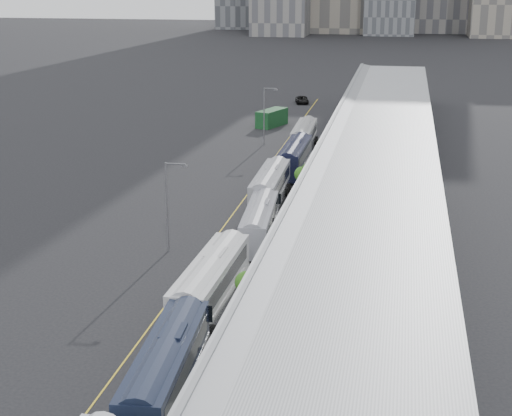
% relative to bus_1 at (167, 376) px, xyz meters
% --- Properties ---
extents(sidewalk, '(10.00, 170.00, 0.12)m').
position_rel_bus_1_xyz_m(sidewalk, '(6.34, 36.13, -1.57)').
color(sidewalk, gray).
rests_on(sidewalk, ground).
extents(lane_line, '(0.12, 160.00, 0.02)m').
position_rel_bus_1_xyz_m(lane_line, '(-4.16, 36.13, -1.62)').
color(lane_line, gold).
rests_on(lane_line, ground).
extents(depot, '(12.45, 160.40, 7.20)m').
position_rel_bus_1_xyz_m(depot, '(10.33, 36.13, 1.88)').
color(depot, gray).
rests_on(depot, ground).
extents(bus_1, '(3.52, 13.36, 3.86)m').
position_rel_bus_1_xyz_m(bus_1, '(0.00, 0.00, 0.00)').
color(bus_1, '#151C30').
rests_on(bus_1, ground).
extents(bus_2, '(3.10, 13.72, 3.99)m').
position_rel_bus_1_xyz_m(bus_2, '(-0.64, 13.31, 0.06)').
color(bus_2, silver).
rests_on(bus_2, ground).
extents(bus_3, '(3.36, 12.36, 3.57)m').
position_rel_bus_1_xyz_m(bus_3, '(0.14, 28.93, -0.12)').
color(bus_3, gray).
rests_on(bus_3, ground).
extents(bus_4, '(2.94, 13.22, 3.85)m').
position_rel_bus_1_xyz_m(bus_4, '(-1.00, 41.39, -0.00)').
color(bus_4, '#9A9BA3').
rests_on(bus_4, ground).
extents(bus_5, '(2.96, 13.33, 3.89)m').
position_rel_bus_1_xyz_m(bus_5, '(-0.32, 55.71, 0.01)').
color(bus_5, black).
rests_on(bus_5, ground).
extents(bus_6, '(2.86, 12.73, 3.71)m').
position_rel_bus_1_xyz_m(bus_6, '(-0.95, 69.60, -0.07)').
color(bus_6, '#B4B5B7').
rests_on(bus_6, ground).
extents(tree_1, '(2.13, 2.13, 4.43)m').
position_rel_bus_1_xyz_m(tree_1, '(3.07, 10.96, 1.71)').
color(tree_1, black).
rests_on(tree_1, ground).
extents(tree_2, '(2.13, 2.13, 4.79)m').
position_rel_bus_1_xyz_m(tree_2, '(3.07, 40.57, 2.07)').
color(tree_2, black).
rests_on(tree_2, ground).
extents(tree_3, '(1.60, 1.60, 4.16)m').
position_rel_bus_1_xyz_m(tree_3, '(3.34, 57.90, 1.69)').
color(tree_3, black).
rests_on(tree_3, ground).
extents(street_lamp_near, '(2.04, 0.22, 8.22)m').
position_rel_bus_1_xyz_m(street_lamp_near, '(-7.24, 24.83, 3.16)').
color(street_lamp_near, '#59595E').
rests_on(street_lamp_near, ground).
extents(street_lamp_far, '(2.04, 0.22, 8.32)m').
position_rel_bus_1_xyz_m(street_lamp_far, '(-6.87, 71.54, 3.21)').
color(street_lamp_far, '#59595E').
rests_on(street_lamp_far, ground).
extents(shipping_container, '(4.57, 7.07, 2.71)m').
position_rel_bus_1_xyz_m(shipping_container, '(-8.36, 86.02, -0.28)').
color(shipping_container, '#123B1B').
rests_on(shipping_container, ground).
extents(suv, '(3.28, 5.33, 1.38)m').
position_rel_bus_1_xyz_m(suv, '(-6.55, 110.22, -0.94)').
color(suv, black).
rests_on(suv, ground).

